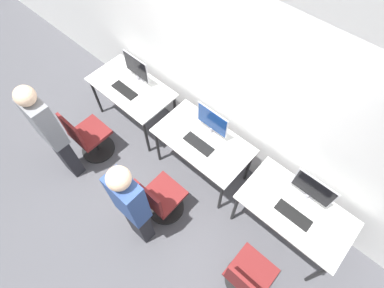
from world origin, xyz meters
name	(u,v)px	position (x,y,z in m)	size (l,w,h in m)	color
ground_plane	(185,184)	(0.00, 0.00, 0.00)	(20.00, 20.00, 0.00)	#4C4C51
wall_back	(232,82)	(0.00, 0.81, 1.40)	(12.00, 0.05, 2.80)	silver
desk_left	(132,90)	(-1.33, 0.34, 0.67)	(1.21, 0.68, 0.75)	silver
monitor_left	(136,68)	(-1.33, 0.50, 0.98)	(0.44, 0.17, 0.42)	#B2B2B7
keyboard_left	(125,90)	(-1.33, 0.23, 0.76)	(0.40, 0.14, 0.02)	black
mouse_left	(139,98)	(-1.08, 0.26, 0.77)	(0.06, 0.09, 0.03)	silver
office_chair_left	(89,138)	(-1.35, -0.50, 0.38)	(0.48, 0.48, 0.91)	black
person_left	(51,133)	(-1.34, -0.87, 0.92)	(0.36, 0.22, 1.68)	#232328
desk_center	(203,144)	(0.00, 0.34, 0.67)	(1.21, 0.68, 0.75)	silver
monitor_center	(212,122)	(0.00, 0.49, 0.98)	(0.44, 0.17, 0.42)	#B2B2B7
keyboard_center	(199,144)	(0.00, 0.26, 0.76)	(0.40, 0.14, 0.02)	black
mouse_center	(213,157)	(0.25, 0.23, 0.77)	(0.06, 0.09, 0.03)	silver
office_chair_center	(161,200)	(0.03, -0.47, 0.38)	(0.48, 0.48, 0.91)	black
person_center	(132,206)	(0.05, -0.84, 0.92)	(0.36, 0.22, 1.68)	#232328
desk_right	(295,212)	(1.33, 0.34, 0.67)	(1.21, 0.68, 0.75)	silver
monitor_right	(313,190)	(1.33, 0.52, 0.98)	(0.44, 0.17, 0.42)	#B2B2B7
keyboard_right	(293,215)	(1.33, 0.26, 0.76)	(0.40, 0.14, 0.02)	black
mouse_right	(315,233)	(1.59, 0.24, 0.77)	(0.06, 0.09, 0.03)	silver
office_chair_right	(247,278)	(1.34, -0.48, 0.38)	(0.48, 0.48, 0.91)	black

